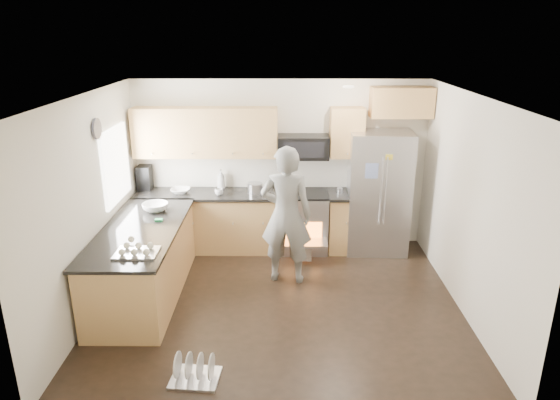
{
  "coord_description": "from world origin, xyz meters",
  "views": [
    {
      "loc": [
        0.04,
        -5.54,
        3.3
      ],
      "look_at": [
        0.01,
        0.5,
        1.22
      ],
      "focal_mm": 32.0,
      "sensor_mm": 36.0,
      "label": 1
    }
  ],
  "objects_px": {
    "stove_range": "(303,208)",
    "dish_rack": "(195,373)",
    "refrigerator": "(378,192)",
    "person": "(286,215)"
  },
  "relations": [
    {
      "from": "person",
      "to": "dish_rack",
      "type": "height_order",
      "value": "person"
    },
    {
      "from": "refrigerator",
      "to": "person",
      "type": "relative_size",
      "value": 0.99
    },
    {
      "from": "stove_range",
      "to": "person",
      "type": "height_order",
      "value": "person"
    },
    {
      "from": "stove_range",
      "to": "refrigerator",
      "type": "xyz_separation_m",
      "value": [
        1.15,
        0.01,
        0.26
      ]
    },
    {
      "from": "dish_rack",
      "to": "stove_range",
      "type": "bearing_deg",
      "value": 69.45
    },
    {
      "from": "refrigerator",
      "to": "stove_range",
      "type": "bearing_deg",
      "value": -176.88
    },
    {
      "from": "stove_range",
      "to": "refrigerator",
      "type": "height_order",
      "value": "refrigerator"
    },
    {
      "from": "stove_range",
      "to": "person",
      "type": "bearing_deg",
      "value": -104.28
    },
    {
      "from": "refrigerator",
      "to": "person",
      "type": "distance_m",
      "value": 1.75
    },
    {
      "from": "stove_range",
      "to": "dish_rack",
      "type": "relative_size",
      "value": 3.56
    }
  ]
}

